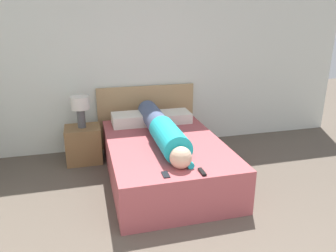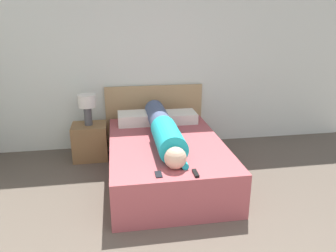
{
  "view_description": "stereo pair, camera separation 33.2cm",
  "coord_description": "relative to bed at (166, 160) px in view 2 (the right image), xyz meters",
  "views": [
    {
      "loc": [
        -0.99,
        -0.85,
        1.97
      ],
      "look_at": [
        -0.08,
        2.61,
        0.75
      ],
      "focal_mm": 35.0,
      "sensor_mm": 36.0,
      "label": 1
    },
    {
      "loc": [
        -0.66,
        -0.92,
        1.97
      ],
      "look_at": [
        -0.08,
        2.61,
        0.75
      ],
      "focal_mm": 35.0,
      "sensor_mm": 36.0,
      "label": 2
    }
  ],
  "objects": [
    {
      "name": "wall_back",
      "position": [
        0.08,
        1.22,
        1.05
      ],
      "size": [
        6.37,
        0.06,
        2.6
      ],
      "color": "silver",
      "rests_on": "ground_plane"
    },
    {
      "name": "bed",
      "position": [
        0.0,
        0.0,
        0.0
      ],
      "size": [
        1.36,
        2.04,
        0.5
      ],
      "color": "#A84C51",
      "rests_on": "ground_plane"
    },
    {
      "name": "headboard",
      "position": [
        0.0,
        1.15,
        0.23
      ],
      "size": [
        1.48,
        0.04,
        0.95
      ],
      "color": "tan",
      "rests_on": "ground_plane"
    },
    {
      "name": "nightstand",
      "position": [
        -0.97,
        0.79,
        0.0
      ],
      "size": [
        0.48,
        0.41,
        0.5
      ],
      "color": "brown",
      "rests_on": "ground_plane"
    },
    {
      "name": "table_lamp",
      "position": [
        -0.97,
        0.79,
        0.55
      ],
      "size": [
        0.25,
        0.25,
        0.43
      ],
      "color": "#4C4C51",
      "rests_on": "nightstand"
    },
    {
      "name": "person_lying",
      "position": [
        -0.02,
        0.03,
        0.39
      ],
      "size": [
        0.31,
        1.83,
        0.31
      ],
      "color": "#DBB293",
      "rests_on": "bed"
    },
    {
      "name": "pillow_near_headboard",
      "position": [
        -0.29,
        0.75,
        0.33
      ],
      "size": [
        0.54,
        0.37,
        0.16
      ],
      "color": "silver",
      "rests_on": "bed"
    },
    {
      "name": "pillow_second",
      "position": [
        0.29,
        0.75,
        0.32
      ],
      "size": [
        0.52,
        0.37,
        0.14
      ],
      "color": "silver",
      "rests_on": "bed"
    },
    {
      "name": "tv_remote",
      "position": [
        0.15,
        -0.91,
        0.26
      ],
      "size": [
        0.04,
        0.15,
        0.02
      ],
      "color": "black",
      "rests_on": "bed"
    },
    {
      "name": "cell_phone",
      "position": [
        -0.21,
        -0.86,
        0.26
      ],
      "size": [
        0.06,
        0.13,
        0.01
      ],
      "color": "black",
      "rests_on": "bed"
    }
  ]
}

